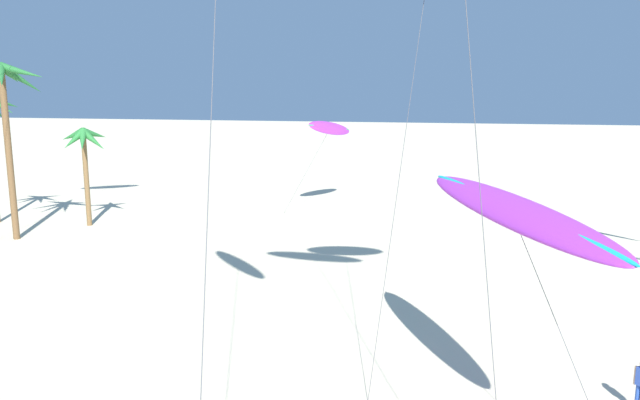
{
  "coord_description": "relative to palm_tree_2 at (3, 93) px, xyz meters",
  "views": [
    {
      "loc": [
        6.49,
        6.17,
        9.63
      ],
      "look_at": [
        2.87,
        25.69,
        5.81
      ],
      "focal_mm": 35.27,
      "sensor_mm": 36.0,
      "label": 1
    }
  ],
  "objects": [
    {
      "name": "palm_tree_2",
      "position": [
        0.0,
        0.0,
        0.0
      ],
      "size": [
        5.3,
        5.35,
        10.63
      ],
      "color": "brown",
      "rests_on": "ground"
    },
    {
      "name": "palm_tree_3",
      "position": [
        2.42,
        4.2,
        -3.42
      ],
      "size": [
        3.4,
        3.45,
        6.54
      ],
      "color": "brown",
      "rests_on": "ground"
    },
    {
      "name": "flying_kite_3",
      "position": [
        27.18,
        -16.6,
        -2.61
      ],
      "size": [
        5.14,
        8.93,
        6.82
      ],
      "color": "purple",
      "rests_on": "ground"
    },
    {
      "name": "flying_kite_4",
      "position": [
        17.29,
        12.87,
        -2.78
      ],
      "size": [
        4.51,
        5.23,
        6.95
      ],
      "color": "purple",
      "rests_on": "ground"
    }
  ]
}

